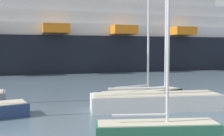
# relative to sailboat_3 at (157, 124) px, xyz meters

# --- Properties ---
(sailboat_3) EXTENTS (5.29, 2.00, 7.55)m
(sailboat_3) POSITION_rel_sailboat_3_xyz_m (0.00, 0.00, 0.00)
(sailboat_3) COLOR #2D6B51
(sailboat_3) RESTS_ON ground_plane
(sailboat_5) EXTENTS (7.65, 2.61, 11.94)m
(sailboat_5) POSITION_rel_sailboat_3_xyz_m (1.67, 4.25, 0.26)
(sailboat_5) COLOR white
(sailboat_5) RESTS_ON ground_plane
(sailboat_6) EXTENTS (6.26, 3.46, 11.20)m
(sailboat_6) POSITION_rel_sailboat_3_xyz_m (2.13, 7.79, 0.12)
(sailboat_6) COLOR black
(sailboat_6) RESTS_ON ground_plane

